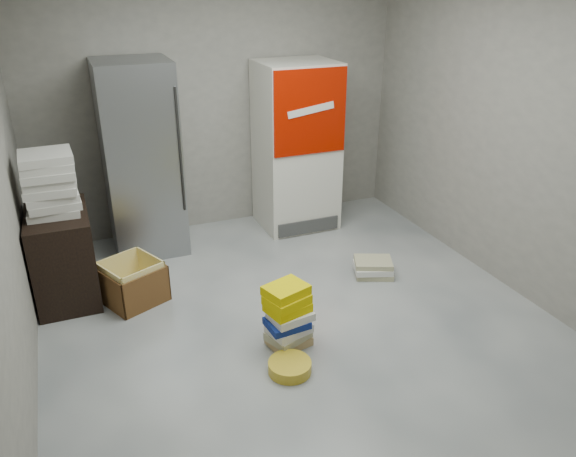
{
  "coord_description": "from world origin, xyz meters",
  "views": [
    {
      "loc": [
        -1.55,
        -3.31,
        2.61
      ],
      "look_at": [
        0.08,
        0.7,
        0.64
      ],
      "focal_mm": 35.0,
      "sensor_mm": 36.0,
      "label": 1
    }
  ],
  "objects_px": {
    "wood_shelf": "(63,256)",
    "steel_fridge": "(141,160)",
    "cardboard_box": "(132,285)",
    "coke_cooler": "(296,146)",
    "phonebook_stack_main": "(288,317)"
  },
  "relations": [
    {
      "from": "wood_shelf",
      "to": "coke_cooler",
      "type": "bearing_deg",
      "value": 16.28
    },
    {
      "from": "wood_shelf",
      "to": "cardboard_box",
      "type": "xyz_separation_m",
      "value": [
        0.52,
        -0.28,
        -0.25
      ]
    },
    {
      "from": "steel_fridge",
      "to": "coke_cooler",
      "type": "xyz_separation_m",
      "value": [
        1.65,
        -0.01,
        -0.05
      ]
    },
    {
      "from": "steel_fridge",
      "to": "coke_cooler",
      "type": "bearing_deg",
      "value": -0.18
    },
    {
      "from": "steel_fridge",
      "to": "wood_shelf",
      "type": "bearing_deg",
      "value": -138.69
    },
    {
      "from": "steel_fridge",
      "to": "phonebook_stack_main",
      "type": "bearing_deg",
      "value": -72.04
    },
    {
      "from": "steel_fridge",
      "to": "coke_cooler",
      "type": "distance_m",
      "value": 1.65
    },
    {
      "from": "coke_cooler",
      "to": "cardboard_box",
      "type": "relative_size",
      "value": 2.93
    },
    {
      "from": "wood_shelf",
      "to": "cardboard_box",
      "type": "distance_m",
      "value": 0.64
    },
    {
      "from": "cardboard_box",
      "to": "steel_fridge",
      "type": "bearing_deg",
      "value": 48.1
    },
    {
      "from": "steel_fridge",
      "to": "phonebook_stack_main",
      "type": "distance_m",
      "value": 2.34
    },
    {
      "from": "coke_cooler",
      "to": "cardboard_box",
      "type": "xyz_separation_m",
      "value": [
        -1.96,
        -1.01,
        -0.75
      ]
    },
    {
      "from": "phonebook_stack_main",
      "to": "cardboard_box",
      "type": "xyz_separation_m",
      "value": [
        -1.0,
        1.12,
        -0.1
      ]
    },
    {
      "from": "wood_shelf",
      "to": "steel_fridge",
      "type": "bearing_deg",
      "value": 41.31
    },
    {
      "from": "steel_fridge",
      "to": "coke_cooler",
      "type": "height_order",
      "value": "steel_fridge"
    }
  ]
}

